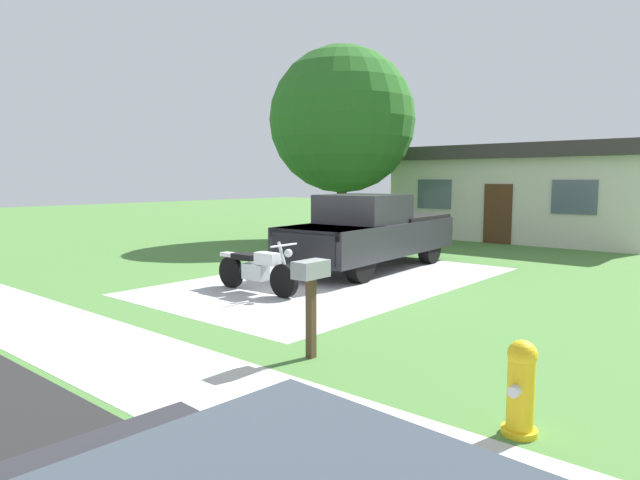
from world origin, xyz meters
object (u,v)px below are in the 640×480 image
at_px(pickup_truck, 372,231).
at_px(neighbor_house, 525,192).
at_px(motorcycle, 257,269).
at_px(mailbox, 311,283).
at_px(fire_hydrant, 521,389).
at_px(shade_tree, 342,120).

bearing_deg(pickup_truck, neighbor_house, 88.60).
relative_size(motorcycle, mailbox, 1.75).
bearing_deg(pickup_truck, fire_hydrant, -46.80).
distance_m(fire_hydrant, mailbox, 2.93).
relative_size(fire_hydrant, mailbox, 0.69).
distance_m(pickup_truck, shade_tree, 7.26).
bearing_deg(fire_hydrant, mailbox, 171.94).
bearing_deg(pickup_truck, motorcycle, -90.28).
height_order(mailbox, neighbor_house, neighbor_house).
xyz_separation_m(pickup_truck, mailbox, (3.50, -6.36, 0.03)).
bearing_deg(fire_hydrant, neighbor_house, 110.16).
height_order(pickup_truck, neighbor_house, neighbor_house).
relative_size(mailbox, shade_tree, 0.18).
relative_size(motorcycle, fire_hydrant, 2.54).
relative_size(pickup_truck, shade_tree, 0.82).
distance_m(mailbox, neighbor_house, 16.57).
height_order(mailbox, shade_tree, shade_tree).
xyz_separation_m(mailbox, neighbor_house, (-3.26, 16.23, 0.81)).
distance_m(fire_hydrant, shade_tree, 16.15).
bearing_deg(shade_tree, motorcycle, -62.10).
xyz_separation_m(fire_hydrant, shade_tree, (-10.87, 11.27, 3.97)).
bearing_deg(pickup_truck, shade_tree, 135.08).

